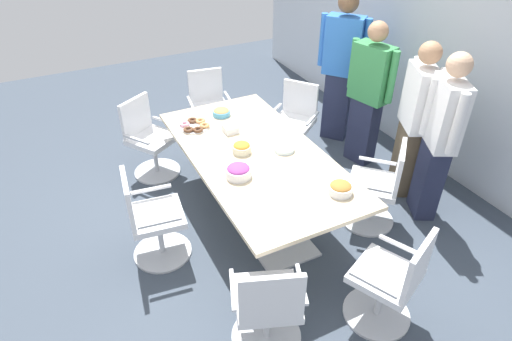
{
  "coord_description": "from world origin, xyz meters",
  "views": [
    {
      "loc": [
        3.19,
        -1.59,
        3.01
      ],
      "look_at": [
        0.0,
        0.0,
        0.55
      ],
      "focal_mm": 30.86,
      "sensor_mm": 36.0,
      "label": 1
    }
  ],
  "objects_px": {
    "office_chair_0": "(152,222)",
    "person_standing_1": "(368,94)",
    "person_standing_0": "(341,66)",
    "plate_stack": "(284,149)",
    "office_chair_3": "(378,190)",
    "office_chair_4": "(294,125)",
    "snack_bowl_pretzels": "(341,188)",
    "person_standing_3": "(440,137)",
    "napkin_pile": "(231,129)",
    "office_chair_2": "(391,284)",
    "office_chair_6": "(150,142)",
    "snack_bowl_chips_orange": "(242,148)",
    "snack_bowl_candy_mix": "(238,171)",
    "conference_table": "(256,164)",
    "office_chair_5": "(209,111)",
    "office_chair_1": "(268,309)",
    "person_standing_2": "(415,120)",
    "donut_platter": "(195,126)",
    "snack_bowl_cookies": "(221,112)"
  },
  "relations": [
    {
      "from": "plate_stack",
      "to": "napkin_pile",
      "type": "height_order",
      "value": "napkin_pile"
    },
    {
      "from": "office_chair_1",
      "to": "office_chair_3",
      "type": "bearing_deg",
      "value": 45.93
    },
    {
      "from": "office_chair_3",
      "to": "person_standing_1",
      "type": "distance_m",
      "value": 1.27
    },
    {
      "from": "snack_bowl_candy_mix",
      "to": "plate_stack",
      "type": "distance_m",
      "value": 0.61
    },
    {
      "from": "office_chair_3",
      "to": "office_chair_4",
      "type": "relative_size",
      "value": 1.0
    },
    {
      "from": "donut_platter",
      "to": "napkin_pile",
      "type": "distance_m",
      "value": 0.4
    },
    {
      "from": "office_chair_0",
      "to": "office_chair_1",
      "type": "distance_m",
      "value": 1.39
    },
    {
      "from": "office_chair_5",
      "to": "conference_table",
      "type": "bearing_deg",
      "value": 93.12
    },
    {
      "from": "office_chair_2",
      "to": "person_standing_0",
      "type": "distance_m",
      "value": 3.0
    },
    {
      "from": "person_standing_1",
      "to": "person_standing_2",
      "type": "distance_m",
      "value": 0.71
    },
    {
      "from": "office_chair_3",
      "to": "office_chair_4",
      "type": "bearing_deg",
      "value": 47.89
    },
    {
      "from": "office_chair_0",
      "to": "snack_bowl_pretzels",
      "type": "xyz_separation_m",
      "value": [
        0.76,
        1.46,
        0.39
      ]
    },
    {
      "from": "person_standing_0",
      "to": "napkin_pile",
      "type": "relative_size",
      "value": 13.28
    },
    {
      "from": "person_standing_0",
      "to": "snack_bowl_pretzels",
      "type": "bearing_deg",
      "value": 106.17
    },
    {
      "from": "office_chair_5",
      "to": "snack_bowl_pretzels",
      "type": "xyz_separation_m",
      "value": [
        2.56,
        0.19,
        0.39
      ]
    },
    {
      "from": "snack_bowl_chips_orange",
      "to": "plate_stack",
      "type": "bearing_deg",
      "value": 67.4
    },
    {
      "from": "person_standing_0",
      "to": "person_standing_1",
      "type": "xyz_separation_m",
      "value": [
        0.62,
        -0.05,
        -0.1
      ]
    },
    {
      "from": "office_chair_3",
      "to": "person_standing_3",
      "type": "bearing_deg",
      "value": -54.55
    },
    {
      "from": "office_chair_4",
      "to": "snack_bowl_chips_orange",
      "type": "bearing_deg",
      "value": 89.51
    },
    {
      "from": "office_chair_4",
      "to": "napkin_pile",
      "type": "distance_m",
      "value": 1.13
    },
    {
      "from": "office_chair_1",
      "to": "person_standing_1",
      "type": "height_order",
      "value": "person_standing_1"
    },
    {
      "from": "conference_table",
      "to": "office_chair_1",
      "type": "bearing_deg",
      "value": -23.38
    },
    {
      "from": "office_chair_0",
      "to": "donut_platter",
      "type": "height_order",
      "value": "office_chair_0"
    },
    {
      "from": "office_chair_6",
      "to": "person_standing_2",
      "type": "height_order",
      "value": "person_standing_2"
    },
    {
      "from": "plate_stack",
      "to": "person_standing_2",
      "type": "bearing_deg",
      "value": 79.17
    },
    {
      "from": "conference_table",
      "to": "office_chair_1",
      "type": "xyz_separation_m",
      "value": [
        1.41,
        -0.61,
        -0.22
      ]
    },
    {
      "from": "person_standing_1",
      "to": "napkin_pile",
      "type": "distance_m",
      "value": 1.68
    },
    {
      "from": "office_chair_2",
      "to": "office_chair_5",
      "type": "relative_size",
      "value": 1.0
    },
    {
      "from": "office_chair_3",
      "to": "snack_bowl_pretzels",
      "type": "relative_size",
      "value": 4.39
    },
    {
      "from": "snack_bowl_cookies",
      "to": "donut_platter",
      "type": "xyz_separation_m",
      "value": [
        0.13,
        -0.36,
        -0.02
      ]
    },
    {
      "from": "conference_table",
      "to": "office_chair_4",
      "type": "xyz_separation_m",
      "value": [
        -0.86,
        0.95,
        -0.22
      ]
    },
    {
      "from": "snack_bowl_cookies",
      "to": "snack_bowl_candy_mix",
      "type": "bearing_deg",
      "value": -15.56
    },
    {
      "from": "office_chair_3",
      "to": "person_standing_0",
      "type": "relative_size",
      "value": 0.49
    },
    {
      "from": "office_chair_2",
      "to": "office_chair_1",
      "type": "bearing_deg",
      "value": 142.45
    },
    {
      "from": "office_chair_3",
      "to": "person_standing_1",
      "type": "bearing_deg",
      "value": 14.7
    },
    {
      "from": "snack_bowl_pretzels",
      "to": "plate_stack",
      "type": "relative_size",
      "value": 1.04
    },
    {
      "from": "office_chair_2",
      "to": "snack_bowl_candy_mix",
      "type": "height_order",
      "value": "office_chair_2"
    },
    {
      "from": "office_chair_0",
      "to": "person_standing_1",
      "type": "relative_size",
      "value": 0.53
    },
    {
      "from": "office_chair_0",
      "to": "snack_bowl_candy_mix",
      "type": "distance_m",
      "value": 0.9
    },
    {
      "from": "office_chair_5",
      "to": "person_standing_2",
      "type": "xyz_separation_m",
      "value": [
        2.03,
        1.48,
        0.48
      ]
    },
    {
      "from": "snack_bowl_pretzels",
      "to": "person_standing_3",
      "type": "bearing_deg",
      "value": 96.06
    },
    {
      "from": "snack_bowl_cookies",
      "to": "snack_bowl_candy_mix",
      "type": "height_order",
      "value": "snack_bowl_candy_mix"
    },
    {
      "from": "snack_bowl_candy_mix",
      "to": "plate_stack",
      "type": "relative_size",
      "value": 1.16
    },
    {
      "from": "person_standing_2",
      "to": "person_standing_3",
      "type": "xyz_separation_m",
      "value": [
        0.4,
        -0.07,
        0.02
      ]
    },
    {
      "from": "plate_stack",
      "to": "napkin_pile",
      "type": "bearing_deg",
      "value": -150.92
    },
    {
      "from": "person_standing_0",
      "to": "office_chair_2",
      "type": "bearing_deg",
      "value": 114.29
    },
    {
      "from": "person_standing_0",
      "to": "office_chair_6",
      "type": "bearing_deg",
      "value": 45.2
    },
    {
      "from": "person_standing_0",
      "to": "plate_stack",
      "type": "distance_m",
      "value": 1.78
    },
    {
      "from": "donut_platter",
      "to": "plate_stack",
      "type": "relative_size",
      "value": 1.62
    },
    {
      "from": "office_chair_3",
      "to": "plate_stack",
      "type": "height_order",
      "value": "office_chair_3"
    }
  ]
}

